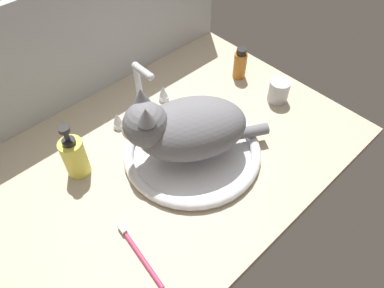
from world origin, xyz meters
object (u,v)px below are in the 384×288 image
at_px(faucet, 141,96).
at_px(metal_jar, 279,91).
at_px(sink_basin, 192,151).
at_px(toothbrush, 139,253).
at_px(soap_pump_bottle, 75,156).
at_px(cat, 183,128).
at_px(amber_bottle, 240,64).

distance_m(faucet, metal_jar, 0.42).
xyz_separation_m(sink_basin, toothbrush, (-0.29, -0.13, -0.01)).
height_order(sink_basin, soap_pump_bottle, soap_pump_bottle).
relative_size(sink_basin, soap_pump_bottle, 2.27).
height_order(cat, metal_jar, cat).
height_order(sink_basin, amber_bottle, amber_bottle).
bearing_deg(metal_jar, soap_pump_bottle, 163.08).
distance_m(faucet, cat, 0.21).
bearing_deg(cat, sink_basin, -28.89).
xyz_separation_m(amber_bottle, metal_jar, (-0.00, -0.16, -0.01)).
relative_size(cat, amber_bottle, 3.39).
relative_size(amber_bottle, soap_pump_bottle, 0.65).
distance_m(sink_basin, toothbrush, 0.31).
xyz_separation_m(sink_basin, cat, (-0.02, 0.01, 0.10)).
bearing_deg(faucet, amber_bottle, -12.55).
xyz_separation_m(sink_basin, metal_jar, (0.35, -0.02, 0.02)).
bearing_deg(faucet, soap_pump_bottle, -167.84).
distance_m(faucet, soap_pump_bottle, 0.26).
bearing_deg(sink_basin, faucet, 90.00).
bearing_deg(amber_bottle, faucet, 167.45).
xyz_separation_m(faucet, amber_bottle, (0.35, -0.08, -0.02)).
height_order(cat, toothbrush, cat).
relative_size(faucet, cat, 0.56).
bearing_deg(soap_pump_bottle, cat, -32.32).
relative_size(faucet, soap_pump_bottle, 1.24).
distance_m(cat, toothbrush, 0.32).
bearing_deg(soap_pump_bottle, metal_jar, -16.92).
distance_m(amber_bottle, soap_pump_bottle, 0.61).
bearing_deg(toothbrush, cat, 28.37).
xyz_separation_m(soap_pump_bottle, metal_jar, (0.60, -0.18, -0.02)).
height_order(amber_bottle, toothbrush, amber_bottle).
distance_m(faucet, toothbrush, 0.45).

